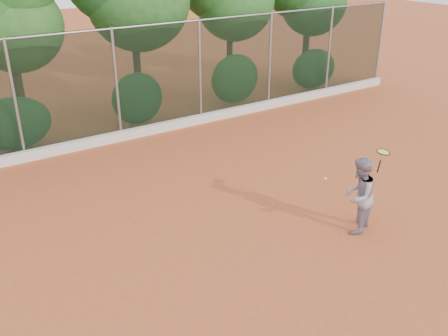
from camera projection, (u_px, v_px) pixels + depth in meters
ground at (249, 236)px, 10.80m from camera, size 80.00×80.00×0.00m
concrete_curb at (123, 135)px, 15.89m from camera, size 24.00×0.20×0.30m
tennis_player at (359, 196)px, 10.67m from camera, size 1.03×0.94×1.72m
chainlink_fence at (116, 82)px, 15.31m from camera, size 24.09×0.09×3.50m
tennis_racket at (383, 154)px, 10.36m from camera, size 0.34×0.34×0.53m
tennis_ball_in_flight at (325, 179)px, 10.33m from camera, size 0.07×0.07×0.07m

